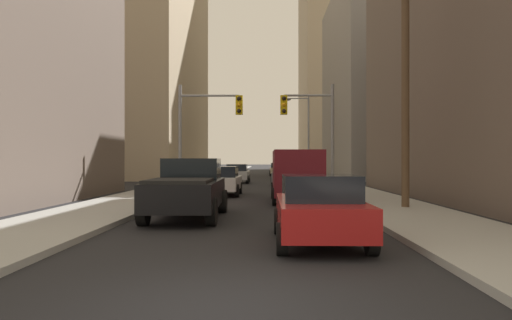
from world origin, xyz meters
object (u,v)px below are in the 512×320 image
pickup_truck_black (188,189)px  sedan_silver (237,173)px  cargo_van_maroon (296,173)px  traffic_signal_near_left (207,120)px  sedan_red (319,209)px  traffic_signal_near_right (310,121)px  sedan_beige (278,169)px  sedan_white (222,181)px  sedan_grey (284,175)px

pickup_truck_black → sedan_silver: 23.71m
cargo_van_maroon → traffic_signal_near_left: size_ratio=0.87×
sedan_red → traffic_signal_near_right: size_ratio=0.70×
sedan_red → pickup_truck_black: bearing=128.1°
sedan_red → sedan_silver: same height
sedan_silver → cargo_van_maroon: bearing=-78.4°
sedan_beige → sedan_red: bearing=-90.2°
sedan_red → sedan_white: 14.94m
sedan_white → sedan_beige: same height
sedan_white → sedan_beige: 31.95m
pickup_truck_black → traffic_signal_near_right: size_ratio=0.91×
sedan_red → sedan_beige: same height
sedan_grey → sedan_white: bearing=-110.5°
cargo_van_maroon → sedan_white: cargo_van_maroon is taller
sedan_grey → sedan_silver: 5.50m
sedan_silver → sedan_beige: same height
sedan_red → sedan_white: same height
cargo_van_maroon → sedan_grey: bearing=90.0°
sedan_red → traffic_signal_near_right: (1.24, 15.84, 3.23)m
sedan_beige → traffic_signal_near_right: bearing=-88.0°
sedan_red → sedan_beige: 46.26m
pickup_truck_black → sedan_beige: 41.78m
sedan_red → sedan_beige: size_ratio=1.00×
sedan_red → sedan_silver: bearing=97.0°
sedan_white → sedan_beige: bearing=83.4°
cargo_van_maroon → sedan_silver: cargo_van_maroon is taller
sedan_red → traffic_signal_near_right: 16.21m
sedan_grey → sedan_beige: same height
pickup_truck_black → cargo_van_maroon: bearing=57.2°
cargo_van_maroon → sedan_beige: cargo_van_maroon is taller
pickup_truck_black → sedan_white: pickup_truck_black is taller
cargo_van_maroon → sedan_red: 10.57m
sedan_silver → sedan_beige: size_ratio=1.00×
pickup_truck_black → cargo_van_maroon: (3.80, 5.89, 0.35)m
sedan_red → sedan_grey: 24.25m
sedan_white → traffic_signal_near_right: 5.88m
pickup_truck_black → traffic_signal_near_left: (-0.77, 11.17, 3.10)m
sedan_silver → traffic_signal_near_right: (4.74, -12.54, 3.23)m
sedan_grey → traffic_signal_near_right: traffic_signal_near_right is taller
pickup_truck_black → traffic_signal_near_left: bearing=93.9°
sedan_beige → cargo_van_maroon: bearing=-90.1°
cargo_van_maroon → traffic_signal_near_right: 6.04m
sedan_white → sedan_silver: size_ratio=1.00×
traffic_signal_near_right → sedan_beige: bearing=92.0°
sedan_beige → sedan_silver: bearing=-101.6°
sedan_silver → traffic_signal_near_right: bearing=-69.3°
pickup_truck_black → sedan_silver: bearing=89.6°
traffic_signal_near_left → traffic_signal_near_right: 5.67m
sedan_red → sedan_grey: same height
cargo_van_maroon → sedan_grey: cargo_van_maroon is taller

